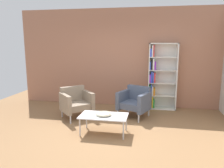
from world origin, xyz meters
name	(u,v)px	position (x,y,z in m)	size (l,w,h in m)	color
ground_plane	(106,137)	(0.00, 0.00, 0.00)	(8.32, 8.32, 0.00)	olive
brick_back_panel	(123,58)	(0.00, 2.46, 1.45)	(6.40, 0.12, 2.90)	#A87056
bookshelf_tall	(159,77)	(1.09, 2.25, 0.93)	(0.80, 0.30, 1.90)	silver
coffee_table_low	(104,117)	(-0.09, 0.18, 0.37)	(1.00, 0.56, 0.40)	silver
decorative_bowl	(104,114)	(-0.09, 0.18, 0.43)	(0.32, 0.32, 0.05)	beige
armchair_corner_red	(76,102)	(-1.02, 1.05, 0.41)	(0.95, 0.95, 0.78)	gray
armchair_by_bookshelf	(135,101)	(0.46, 1.40, 0.41)	(0.91, 0.87, 0.78)	#4C566B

